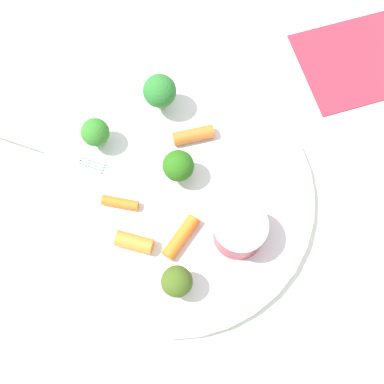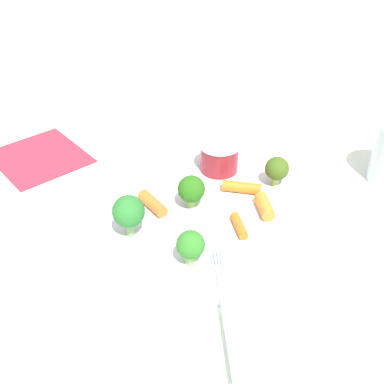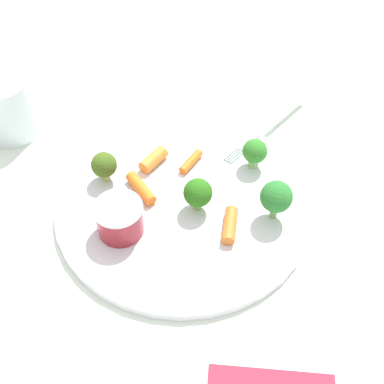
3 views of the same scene
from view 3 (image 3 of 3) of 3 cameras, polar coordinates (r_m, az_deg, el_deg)
ground_plane at (r=0.63m, az=-0.93°, el=-1.52°), size 2.40×2.40×0.00m
plate at (r=0.62m, az=-0.93°, el=-1.17°), size 0.31×0.31×0.01m
sauce_cup at (r=0.58m, az=-7.93°, el=-2.91°), size 0.05×0.05×0.04m
broccoli_floret_0 at (r=0.59m, az=9.21°, el=-0.56°), size 0.04×0.04×0.05m
broccoli_floret_1 at (r=0.63m, az=-9.60°, el=2.90°), size 0.03×0.03×0.04m
broccoli_floret_2 at (r=0.59m, az=0.65°, el=-0.12°), size 0.03×0.03×0.04m
broccoli_floret_3 at (r=0.64m, az=6.89°, el=4.38°), size 0.03×0.03×0.04m
carrot_stick_0 at (r=0.59m, az=4.17°, el=-3.65°), size 0.05×0.02×0.02m
carrot_stick_1 at (r=0.65m, az=-4.26°, el=3.56°), size 0.04×0.04×0.02m
carrot_stick_2 at (r=0.65m, az=-0.12°, el=3.35°), size 0.04×0.03×0.01m
carrot_stick_3 at (r=0.62m, az=-5.61°, el=0.42°), size 0.05×0.04×0.01m
fork at (r=0.71m, az=8.16°, el=7.00°), size 0.14×0.12×0.00m
drinking_glass at (r=0.74m, az=-19.64°, el=8.73°), size 0.07×0.07×0.08m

